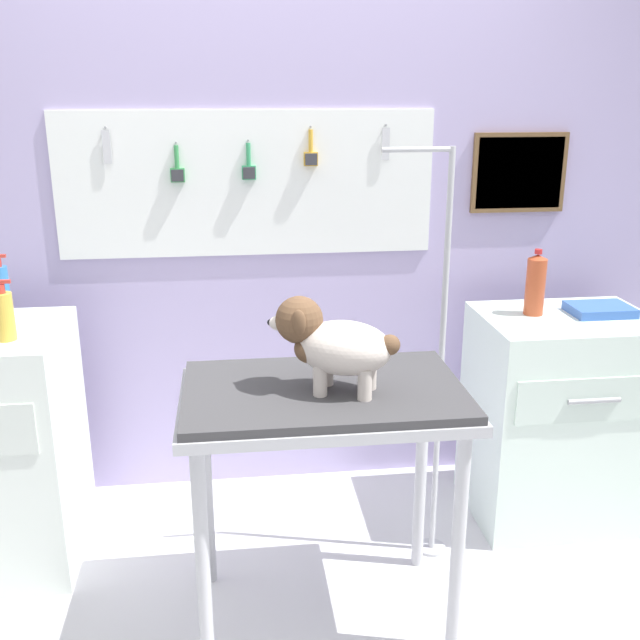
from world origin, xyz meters
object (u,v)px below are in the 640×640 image
(grooming_arm, at_px, (438,379))
(detangler_spray, at_px, (1,290))
(cabinet_right, at_px, (558,417))
(dog, at_px, (331,342))
(grooming_table, at_px, (324,416))
(soda_bottle, at_px, (535,284))

(grooming_arm, distance_m, detangler_spray, 1.66)
(detangler_spray, bearing_deg, cabinet_right, -3.72)
(dog, bearing_deg, detangler_spray, 148.82)
(dog, relative_size, cabinet_right, 0.46)
(cabinet_right, bearing_deg, dog, -151.70)
(grooming_table, height_order, dog, dog)
(grooming_arm, bearing_deg, cabinet_right, 20.20)
(grooming_arm, distance_m, cabinet_right, 0.69)
(detangler_spray, bearing_deg, grooming_table, -30.43)
(grooming_arm, bearing_deg, detangler_spray, 167.35)
(detangler_spray, bearing_deg, soda_bottle, -2.59)
(grooming_arm, bearing_deg, soda_bottle, 29.96)
(grooming_table, distance_m, grooming_arm, 0.55)
(soda_bottle, bearing_deg, grooming_arm, -150.04)
(grooming_table, bearing_deg, cabinet_right, 26.52)
(detangler_spray, distance_m, soda_bottle, 2.05)
(dog, bearing_deg, grooming_table, 120.44)
(cabinet_right, bearing_deg, soda_bottle, 159.08)
(grooming_table, xyz_separation_m, detangler_spray, (-1.13, 0.66, 0.27))
(grooming_table, distance_m, cabinet_right, 1.21)
(dog, height_order, detangler_spray, detangler_spray)
(cabinet_right, distance_m, soda_bottle, 0.58)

